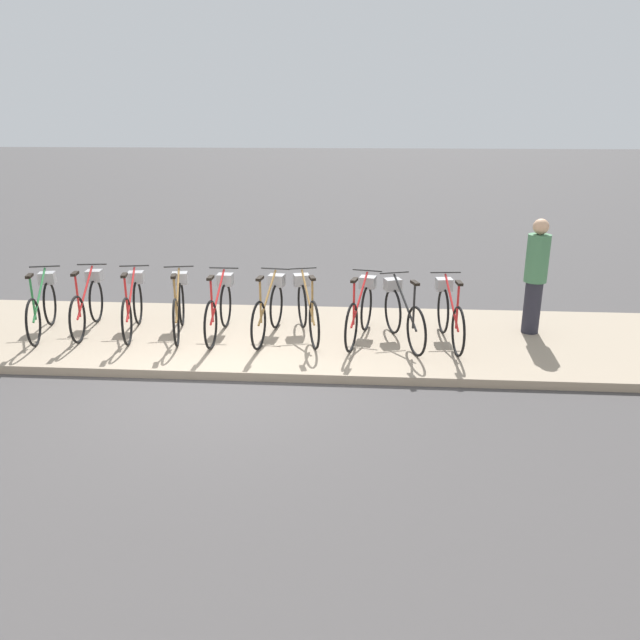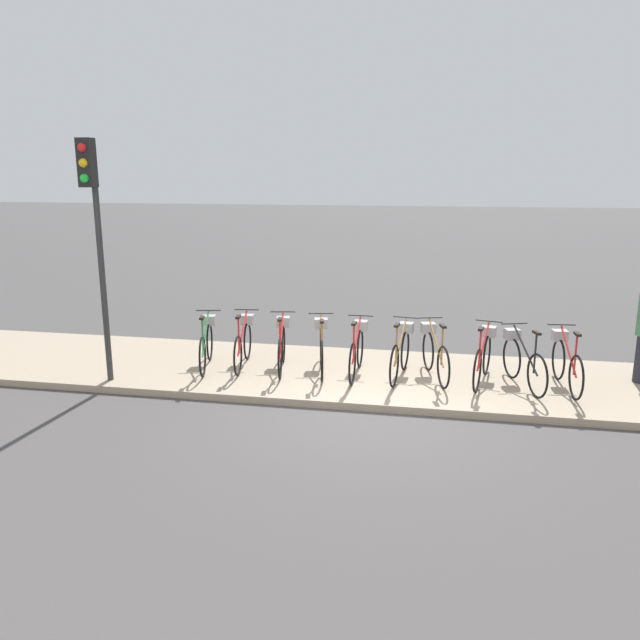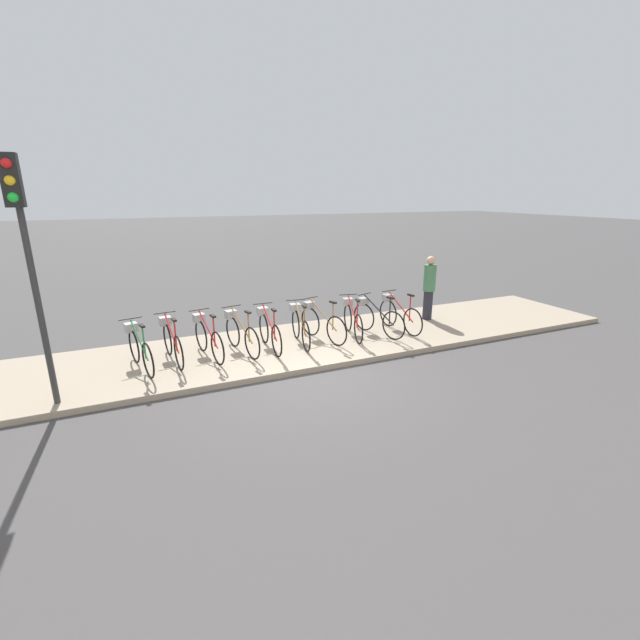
{
  "view_description": "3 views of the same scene",
  "coord_description": "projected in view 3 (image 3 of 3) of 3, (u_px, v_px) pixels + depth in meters",
  "views": [
    {
      "loc": [
        1.81,
        -7.5,
        3.36
      ],
      "look_at": [
        1.23,
        0.57,
        0.69
      ],
      "focal_mm": 35.0,
      "sensor_mm": 36.0,
      "label": 1
    },
    {
      "loc": [
        0.96,
        -8.98,
        3.6
      ],
      "look_at": [
        -0.81,
        0.32,
        1.34
      ],
      "focal_mm": 35.0,
      "sensor_mm": 36.0,
      "label": 2
    },
    {
      "loc": [
        -3.03,
        -7.5,
        3.58
      ],
      "look_at": [
        0.73,
        1.05,
        0.77
      ],
      "focal_mm": 24.0,
      "sensor_mm": 36.0,
      "label": 3
    }
  ],
  "objects": [
    {
      "name": "ground_plane",
      "position": [
        308.0,
        374.0,
        8.77
      ],
      "size": [
        120.0,
        120.0,
        0.0
      ],
      "primitive_type": "plane",
      "color": "#423F3F"
    },
    {
      "name": "parked_bicycle_3",
      "position": [
        240.0,
        332.0,
        9.54
      ],
      "size": [
        0.52,
        1.67,
        1.04
      ],
      "color": "black",
      "rests_on": "sidewalk"
    },
    {
      "name": "parked_bicycle_0",
      "position": [
        139.0,
        347.0,
        8.6
      ],
      "size": [
        0.56,
        1.66,
        1.04
      ],
      "color": "black",
      "rests_on": "sidewalk"
    },
    {
      "name": "parked_bicycle_9",
      "position": [
        398.0,
        313.0,
        11.04
      ],
      "size": [
        0.46,
        1.69,
        1.04
      ],
      "color": "black",
      "rests_on": "sidewalk"
    },
    {
      "name": "parked_bicycle_2",
      "position": [
        207.0,
        336.0,
        9.26
      ],
      "size": [
        0.49,
        1.68,
        1.04
      ],
      "color": "black",
      "rests_on": "sidewalk"
    },
    {
      "name": "pedestrian",
      "position": [
        429.0,
        286.0,
        11.86
      ],
      "size": [
        0.34,
        0.34,
        1.78
      ],
      "color": "#23232D",
      "rests_on": "sidewalk"
    },
    {
      "name": "parked_bicycle_8",
      "position": [
        376.0,
        317.0,
        10.73
      ],
      "size": [
        0.64,
        1.63,
        1.04
      ],
      "color": "black",
      "rests_on": "sidewalk"
    },
    {
      "name": "parked_bicycle_1",
      "position": [
        171.0,
        340.0,
        9.01
      ],
      "size": [
        0.46,
        1.69,
        1.04
      ],
      "color": "black",
      "rests_on": "sidewalk"
    },
    {
      "name": "parked_bicycle_7",
      "position": [
        352.0,
        318.0,
        10.58
      ],
      "size": [
        0.54,
        1.67,
        1.04
      ],
      "color": "black",
      "rests_on": "sidewalk"
    },
    {
      "name": "parked_bicycle_5",
      "position": [
        300.0,
        325.0,
        10.05
      ],
      "size": [
        0.46,
        1.69,
        1.04
      ],
      "color": "black",
      "rests_on": "sidewalk"
    },
    {
      "name": "sidewalk",
      "position": [
        284.0,
        347.0,
        10.09
      ],
      "size": [
        17.92,
        3.06,
        0.12
      ],
      "color": "gray",
      "rests_on": "ground_plane"
    },
    {
      "name": "traffic_light",
      "position": [
        23.0,
        234.0,
        6.4
      ],
      "size": [
        0.24,
        0.4,
        3.99
      ],
      "color": "#2D2D2D",
      "rests_on": "sidewalk"
    },
    {
      "name": "parked_bicycle_4",
      "position": [
        269.0,
        329.0,
        9.75
      ],
      "size": [
        0.46,
        1.7,
        1.04
      ],
      "color": "black",
      "rests_on": "sidewalk"
    },
    {
      "name": "parked_bicycle_6",
      "position": [
        321.0,
        321.0,
        10.33
      ],
      "size": [
        0.61,
        1.64,
        1.04
      ],
      "color": "black",
      "rests_on": "sidewalk"
    }
  ]
}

